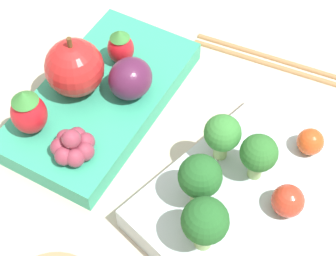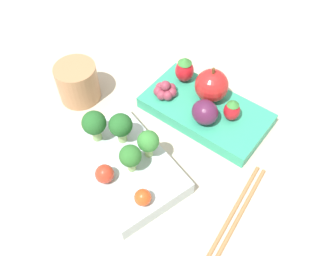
% 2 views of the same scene
% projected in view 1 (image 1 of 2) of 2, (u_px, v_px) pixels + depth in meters
% --- Properties ---
extents(ground_plane, '(4.00, 4.00, 0.00)m').
position_uv_depth(ground_plane, '(169.00, 146.00, 0.53)').
color(ground_plane, '#BCB29E').
extents(bento_box_savoury, '(0.20, 0.15, 0.03)m').
position_uv_depth(bento_box_savoury, '(242.00, 196.00, 0.48)').
color(bento_box_savoury, silver).
rests_on(bento_box_savoury, ground_plane).
extents(bento_box_fruit, '(0.22, 0.14, 0.02)m').
position_uv_depth(bento_box_fruit, '(103.00, 97.00, 0.55)').
color(bento_box_fruit, '#33A87F').
rests_on(bento_box_fruit, ground_plane).
extents(broccoli_floret_0, '(0.04, 0.04, 0.06)m').
position_uv_depth(broccoli_floret_0, '(205.00, 222.00, 0.41)').
color(broccoli_floret_0, '#93B770').
rests_on(broccoli_floret_0, bento_box_savoury).
extents(broccoli_floret_1, '(0.03, 0.03, 0.05)m').
position_uv_depth(broccoli_floret_1, '(259.00, 154.00, 0.45)').
color(broccoli_floret_1, '#93B770').
rests_on(broccoli_floret_1, bento_box_savoury).
extents(broccoli_floret_2, '(0.04, 0.04, 0.05)m').
position_uv_depth(broccoli_floret_2, '(200.00, 178.00, 0.44)').
color(broccoli_floret_2, '#93B770').
rests_on(broccoli_floret_2, bento_box_savoury).
extents(broccoli_floret_3, '(0.03, 0.03, 0.05)m').
position_uv_depth(broccoli_floret_3, '(222.00, 134.00, 0.46)').
color(broccoli_floret_3, '#93B770').
rests_on(broccoli_floret_3, bento_box_savoury).
extents(cherry_tomato_0, '(0.02, 0.02, 0.02)m').
position_uv_depth(cherry_tomato_0, '(310.00, 142.00, 0.48)').
color(cherry_tomato_0, '#DB4C1E').
rests_on(cherry_tomato_0, bento_box_savoury).
extents(cherry_tomato_1, '(0.03, 0.03, 0.03)m').
position_uv_depth(cherry_tomato_1, '(288.00, 201.00, 0.45)').
color(cherry_tomato_1, red).
rests_on(cherry_tomato_1, bento_box_savoury).
extents(apple, '(0.06, 0.06, 0.07)m').
position_uv_depth(apple, '(74.00, 68.00, 0.52)').
color(apple, red).
rests_on(apple, bento_box_fruit).
extents(strawberry_0, '(0.03, 0.03, 0.04)m').
position_uv_depth(strawberry_0, '(121.00, 47.00, 0.55)').
color(strawberry_0, red).
rests_on(strawberry_0, bento_box_fruit).
extents(strawberry_1, '(0.03, 0.03, 0.05)m').
position_uv_depth(strawberry_1, '(28.00, 112.00, 0.49)').
color(strawberry_1, red).
rests_on(strawberry_1, bento_box_fruit).
extents(plum, '(0.04, 0.04, 0.04)m').
position_uv_depth(plum, '(130.00, 79.00, 0.52)').
color(plum, '#511E42').
rests_on(plum, bento_box_fruit).
extents(grape_cluster, '(0.04, 0.04, 0.03)m').
position_uv_depth(grape_cluster, '(73.00, 146.00, 0.49)').
color(grape_cluster, '#93384C').
rests_on(grape_cluster, bento_box_fruit).
extents(chopsticks_pair, '(0.06, 0.21, 0.01)m').
position_uv_depth(chopsticks_pair, '(291.00, 66.00, 0.58)').
color(chopsticks_pair, '#A37547').
rests_on(chopsticks_pair, ground_plane).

